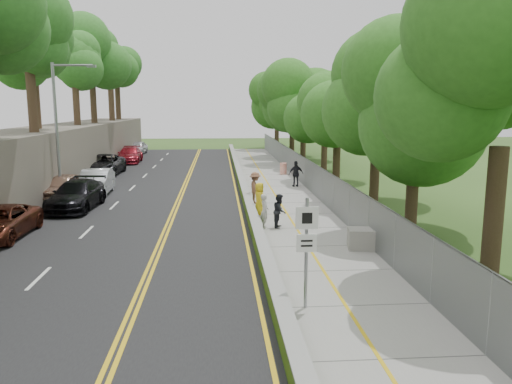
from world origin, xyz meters
TOP-DOWN VIEW (x-y plane):
  - ground at (0.00, 0.00)m, footprint 140.00×140.00m
  - road at (-5.40, 15.00)m, footprint 11.20×66.00m
  - sidewalk at (2.55, 15.00)m, footprint 4.20×66.00m
  - jersey_barrier at (0.25, 15.00)m, footprint 0.42×66.00m
  - rock_embankment at (-13.50, 15.00)m, footprint 5.00×66.00m
  - chainlink_fence at (4.65, 15.00)m, footprint 0.04×66.00m
  - trees_embankment at (-13.00, 15.00)m, footprint 6.40×66.00m
  - trees_fenceside at (7.00, 15.00)m, footprint 7.00×66.00m
  - streetlight at (-10.46, 14.00)m, footprint 2.52×0.22m
  - signpost at (1.05, -3.02)m, footprint 0.62×0.09m
  - construction_barrel at (3.93, 23.93)m, footprint 0.56×0.56m
  - concrete_block at (4.30, 2.51)m, footprint 1.31×1.06m
  - car_3 at (-9.00, 11.19)m, footprint 2.42×5.39m
  - car_4 at (-10.60, 13.99)m, footprint 2.20×4.66m
  - car_5 at (-9.00, 15.49)m, footprint 1.92×4.91m
  - car_6 at (-10.60, 24.66)m, footprint 2.82×6.00m
  - car_7 at (-9.98, 33.38)m, footprint 2.26×5.30m
  - car_8 at (-10.60, 42.31)m, footprint 2.01×4.45m
  - painter_0 at (0.75, 8.95)m, footprint 0.57×0.84m
  - painter_1 at (0.75, 6.12)m, footprint 0.41×0.60m
  - painter_2 at (1.45, 6.18)m, footprint 0.77×0.89m
  - painter_3 at (0.75, 12.00)m, footprint 0.81×1.24m
  - person_far at (3.99, 17.68)m, footprint 1.09×0.58m

SIDE VIEW (x-z plane):
  - ground at x=0.00m, z-range 0.00..0.00m
  - road at x=-5.40m, z-range 0.00..0.04m
  - sidewalk at x=2.55m, z-range 0.00..0.05m
  - jersey_barrier at x=0.25m, z-range 0.00..0.60m
  - concrete_block at x=4.30m, z-range 0.05..0.84m
  - construction_barrel at x=3.93m, z-range 0.05..0.97m
  - car_8 at x=-10.60m, z-range 0.04..1.52m
  - car_7 at x=-9.98m, z-range 0.04..1.56m
  - car_3 at x=-9.00m, z-range 0.04..1.57m
  - car_4 at x=-10.60m, z-range 0.04..1.58m
  - painter_2 at x=1.45m, z-range 0.05..1.61m
  - car_5 at x=-9.00m, z-range 0.04..1.63m
  - painter_1 at x=0.75m, z-range 0.05..1.63m
  - car_6 at x=-10.60m, z-range 0.04..1.70m
  - painter_0 at x=0.75m, z-range 0.05..1.71m
  - person_far at x=3.99m, z-range 0.05..1.83m
  - painter_3 at x=0.75m, z-range 0.05..1.85m
  - chainlink_fence at x=4.65m, z-range 0.00..2.00m
  - signpost at x=1.05m, z-range 0.41..3.51m
  - rock_embankment at x=-13.50m, z-range 0.00..4.00m
  - streetlight at x=-10.46m, z-range 0.64..8.64m
  - trees_fenceside at x=7.00m, z-range 0.00..14.00m
  - trees_embankment at x=-13.00m, z-range 4.00..17.00m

